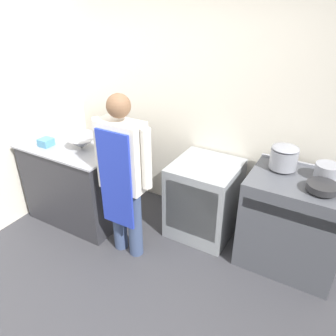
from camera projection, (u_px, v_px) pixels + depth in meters
ground_plane at (110, 301)px, 2.87m from camera, size 14.00×14.00×0.00m
wall_back at (199, 102)px, 3.53m from camera, size 8.00×0.05×2.70m
wall_left at (37, 95)px, 3.75m from camera, size 0.05×8.00×2.70m
prep_counter at (80, 180)px, 3.79m from camera, size 1.12×0.79×0.93m
stove at (292, 222)px, 3.10m from camera, size 0.88×0.67×0.95m
fridge_unit at (204, 199)px, 3.55m from camera, size 0.67×0.67×0.83m
person_cook at (123, 171)px, 3.00m from camera, size 0.61×0.24×1.66m
mixing_bowl at (82, 143)px, 3.45m from camera, size 0.28×0.28×0.11m
plastic_tub at (46, 142)px, 3.50m from camera, size 0.13×0.13×0.08m
stock_pot at (284, 157)px, 3.00m from camera, size 0.25×0.25×0.22m
saute_pan at (322, 187)px, 2.69m from camera, size 0.26×0.26×0.06m
sauce_pot at (327, 171)px, 2.85m from camera, size 0.21×0.21×0.13m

